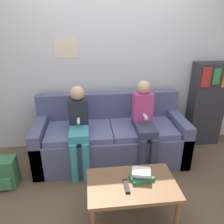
{
  "coord_description": "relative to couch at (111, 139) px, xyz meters",
  "views": [
    {
      "loc": [
        -0.28,
        -2.11,
        1.81
      ],
      "look_at": [
        0.0,
        0.36,
        0.76
      ],
      "focal_mm": 35.0,
      "sensor_mm": 36.0,
      "label": 1
    }
  ],
  "objects": [
    {
      "name": "wall_back",
      "position": [
        -0.0,
        0.48,
        1.0
      ],
      "size": [
        8.0,
        0.06,
        2.6
      ],
      "color": "silver",
      "rests_on": "ground_plane"
    },
    {
      "name": "person_right",
      "position": [
        0.4,
        -0.19,
        0.33
      ],
      "size": [
        0.24,
        0.54,
        1.13
      ],
      "color": "#33384C",
      "rests_on": "ground_plane"
    },
    {
      "name": "ground_plane",
      "position": [
        0.0,
        -0.5,
        -0.3
      ],
      "size": [
        10.0,
        10.0,
        0.0
      ],
      "primitive_type": "plane",
      "color": "brown"
    },
    {
      "name": "couch",
      "position": [
        0.0,
        0.0,
        0.0
      ],
      "size": [
        1.99,
        0.77,
        0.88
      ],
      "color": "#4C5175",
      "rests_on": "ground_plane"
    },
    {
      "name": "book_stack",
      "position": [
        0.18,
        -0.99,
        0.15
      ],
      "size": [
        0.24,
        0.18,
        0.09
      ],
      "color": "#2D8442",
      "rests_on": "coffee_table"
    },
    {
      "name": "person_left",
      "position": [
        -0.41,
        -0.19,
        0.32
      ],
      "size": [
        0.24,
        0.54,
        1.09
      ],
      "color": "teal",
      "rests_on": "ground_plane"
    },
    {
      "name": "backpack",
      "position": [
        -1.29,
        -0.43,
        -0.12
      ],
      "size": [
        0.27,
        0.23,
        0.37
      ],
      "color": "#336B42",
      "rests_on": "ground_plane"
    },
    {
      "name": "bookshelf",
      "position": [
        1.48,
        0.3,
        0.33
      ],
      "size": [
        0.48,
        0.28,
        1.26
      ],
      "color": "#2D2D33",
      "rests_on": "ground_plane"
    },
    {
      "name": "coffee_table",
      "position": [
        0.08,
        -1.03,
        0.06
      ],
      "size": [
        0.83,
        0.52,
        0.41
      ],
      "color": "brown",
      "rests_on": "ground_plane"
    },
    {
      "name": "tv_remote",
      "position": [
        0.02,
        -1.08,
        0.12
      ],
      "size": [
        0.04,
        0.17,
        0.02
      ],
      "rotation": [
        0.0,
        0.0,
        -0.01
      ],
      "color": "black",
      "rests_on": "coffee_table"
    }
  ]
}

